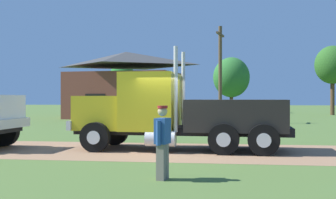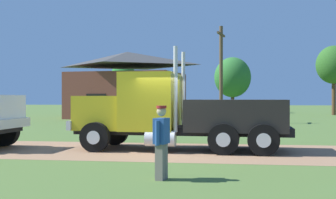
# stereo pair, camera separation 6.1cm
# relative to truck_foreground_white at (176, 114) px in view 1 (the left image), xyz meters

# --- Properties ---
(ground_plane) EXTENTS (200.00, 200.00, 0.00)m
(ground_plane) POSITION_rel_truck_foreground_white_xyz_m (0.06, -0.47, -1.27)
(ground_plane) COLOR #4D692F
(dirt_track) EXTENTS (120.00, 5.20, 0.01)m
(dirt_track) POSITION_rel_truck_foreground_white_xyz_m (0.06, -0.47, -1.27)
(dirt_track) COLOR #966F4F
(dirt_track) RESTS_ON ground_plane
(truck_foreground_white) EXTENTS (7.68, 2.87, 3.54)m
(truck_foreground_white) POSITION_rel_truck_foreground_white_xyz_m (0.00, 0.00, 0.00)
(truck_foreground_white) COLOR black
(truck_foreground_white) RESTS_ON ground_plane
(visitor_walking_mid) EXTENTS (0.34, 0.59, 1.65)m
(visitor_walking_mid) POSITION_rel_truck_foreground_white_xyz_m (0.36, -5.59, -0.38)
(visitor_walking_mid) COLOR #264C8C
(visitor_walking_mid) RESTS_ON ground_plane
(shed_building) EXTENTS (10.69, 8.74, 6.04)m
(shed_building) POSITION_rel_truck_foreground_white_xyz_m (-7.37, 23.33, 1.64)
(shed_building) COLOR brown
(shed_building) RESTS_ON ground_plane
(utility_pole_far) EXTENTS (0.56, 2.19, 7.09)m
(utility_pole_far) POSITION_rel_truck_foreground_white_xyz_m (1.25, 16.75, 2.52)
(utility_pole_far) COLOR brown
(utility_pole_far) RESTS_ON ground_plane
(tree_left) EXTENTS (3.31, 3.31, 6.22)m
(tree_left) POSITION_rel_truck_foreground_white_xyz_m (-11.47, 38.24, 3.08)
(tree_left) COLOR #513823
(tree_left) RESTS_ON ground_plane
(tree_mid) EXTENTS (4.55, 4.55, 6.94)m
(tree_mid) POSITION_rel_truck_foreground_white_xyz_m (2.23, 39.50, 3.15)
(tree_mid) COLOR #513823
(tree_mid) RESTS_ON ground_plane
(tree_right) EXTENTS (3.76, 3.76, 7.51)m
(tree_right) POSITION_rel_truck_foreground_white_xyz_m (13.02, 33.65, 4.12)
(tree_right) COLOR #513823
(tree_right) RESTS_ON ground_plane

